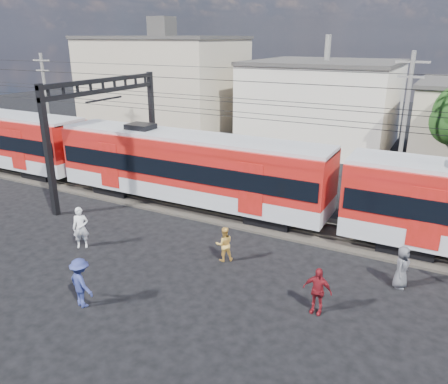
% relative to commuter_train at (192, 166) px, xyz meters
% --- Properties ---
extents(ground, '(120.00, 120.00, 0.00)m').
position_rel_commuter_train_xyz_m(ground, '(4.01, -8.00, -2.40)').
color(ground, black).
rests_on(ground, ground).
extents(track_bed, '(70.00, 3.40, 0.12)m').
position_rel_commuter_train_xyz_m(track_bed, '(4.01, 0.00, -2.34)').
color(track_bed, '#2D2823').
rests_on(track_bed, ground).
extents(rail_near, '(70.00, 0.12, 0.12)m').
position_rel_commuter_train_xyz_m(rail_near, '(4.01, -0.75, -2.22)').
color(rail_near, '#59544C').
rests_on(rail_near, track_bed).
extents(rail_far, '(70.00, 0.12, 0.12)m').
position_rel_commuter_train_xyz_m(rail_far, '(4.01, 0.75, -2.22)').
color(rail_far, '#59544C').
rests_on(rail_far, track_bed).
extents(commuter_train, '(50.30, 3.08, 4.17)m').
position_rel_commuter_train_xyz_m(commuter_train, '(0.00, 0.00, 0.00)').
color(commuter_train, black).
rests_on(commuter_train, ground).
extents(catenary, '(70.00, 9.30, 7.52)m').
position_rel_commuter_train_xyz_m(catenary, '(-4.64, -0.00, 2.73)').
color(catenary, black).
rests_on(catenary, ground).
extents(building_west, '(14.28, 10.20, 9.30)m').
position_rel_commuter_train_xyz_m(building_west, '(-12.99, 16.00, 2.25)').
color(building_west, '#B8A88D').
rests_on(building_west, ground).
extents(building_midwest, '(12.24, 12.24, 7.30)m').
position_rel_commuter_train_xyz_m(building_midwest, '(2.01, 19.00, 1.25)').
color(building_midwest, beige).
rests_on(building_midwest, ground).
extents(utility_pole_mid, '(1.80, 0.24, 8.50)m').
position_rel_commuter_train_xyz_m(utility_pole_mid, '(10.01, 7.00, 2.13)').
color(utility_pole_mid, slate).
rests_on(utility_pole_mid, ground).
extents(utility_pole_west, '(1.80, 0.24, 8.00)m').
position_rel_commuter_train_xyz_m(utility_pole_west, '(-17.99, 6.00, 1.88)').
color(utility_pole_west, slate).
rests_on(utility_pole_west, ground).
extents(pedestrian_a, '(0.84, 0.80, 1.94)m').
position_rel_commuter_train_xyz_m(pedestrian_a, '(-1.82, -6.74, -1.43)').
color(pedestrian_a, white).
rests_on(pedestrian_a, ground).
extents(pedestrian_b, '(0.96, 0.93, 1.55)m').
position_rel_commuter_train_xyz_m(pedestrian_b, '(4.57, -4.82, -1.63)').
color(pedestrian_b, gold).
rests_on(pedestrian_b, ground).
extents(pedestrian_c, '(1.34, 0.98, 1.87)m').
position_rel_commuter_train_xyz_m(pedestrian_c, '(1.66, -10.20, -1.47)').
color(pedestrian_c, navy).
rests_on(pedestrian_c, ground).
extents(pedestrian_d, '(1.03, 0.43, 1.75)m').
position_rel_commuter_train_xyz_m(pedestrian_d, '(9.21, -6.68, -1.53)').
color(pedestrian_d, maroon).
rests_on(pedestrian_d, ground).
extents(pedestrian_e, '(0.68, 0.92, 1.71)m').
position_rel_commuter_train_xyz_m(pedestrian_e, '(11.61, -3.53, -1.55)').
color(pedestrian_e, '#4C4C51').
rests_on(pedestrian_e, ground).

